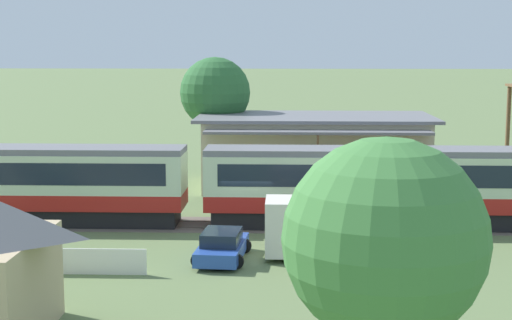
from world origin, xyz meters
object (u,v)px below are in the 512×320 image
parked_car_blue (222,246)px  yard_tree_0 (215,92)px  delivery_truck_cream (332,229)px  station_building (315,151)px  yard_tree_2 (385,241)px  passenger_train (391,183)px

parked_car_blue → yard_tree_0: bearing=10.4°
parked_car_blue → delivery_truck_cream: 4.73m
station_building → yard_tree_2: (0.34, -33.34, 2.37)m
passenger_train → delivery_truck_cream: 7.04m
passenger_train → station_building: (-3.39, 11.46, 0.13)m
passenger_train → parked_car_blue: 10.49m
station_building → parked_car_blue: station_building is taller
passenger_train → yard_tree_2: yard_tree_2 is taller
yard_tree_2 → station_building: bearing=90.6°
parked_car_blue → yard_tree_0: 21.73m
delivery_truck_cream → yard_tree_0: (-6.81, 20.46, 4.62)m
parked_car_blue → delivery_truck_cream: size_ratio=0.69×
parked_car_blue → delivery_truck_cream: bearing=-79.3°
yard_tree_0 → yard_tree_2: size_ratio=1.18×
station_building → yard_tree_0: 8.10m
passenger_train → station_building: size_ratio=3.76×
delivery_truck_cream → passenger_train: bearing=62.0°
station_building → yard_tree_0: size_ratio=1.81×
passenger_train → parked_car_blue: size_ratio=13.53×
parked_car_blue → passenger_train: bearing=-45.4°
yard_tree_2 → passenger_train: bearing=82.1°
yard_tree_0 → delivery_truck_cream: bearing=-71.6°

